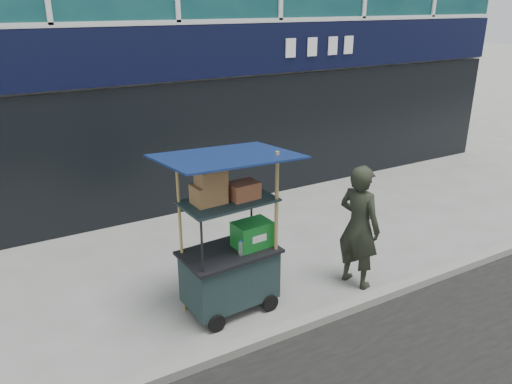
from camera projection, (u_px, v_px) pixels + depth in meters
ground at (307, 315)px, 6.34m from camera, size 80.00×80.00×0.00m
curb at (316, 319)px, 6.16m from camera, size 80.00×0.18×0.12m
vendor_cart at (231, 256)px, 6.23m from camera, size 1.66×1.22×2.15m
vendor_man at (359, 227)px, 6.76m from camera, size 0.56×0.72×1.75m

